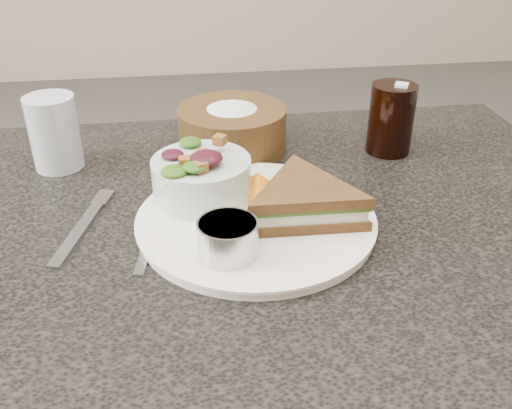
{
  "coord_description": "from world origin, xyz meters",
  "views": [
    {
      "loc": [
        -0.07,
        -0.61,
        1.13
      ],
      "look_at": [
        0.01,
        -0.02,
        0.78
      ],
      "focal_mm": 40.0,
      "sensor_mm": 36.0,
      "label": 1
    }
  ],
  "objects_px": {
    "salad_bowl": "(201,171)",
    "bread_basket": "(232,122)",
    "dressing_ramekin": "(228,238)",
    "water_glass": "(54,133)",
    "cola_glass": "(392,115)",
    "dinner_plate": "(256,221)",
    "sandwich": "(304,201)"
  },
  "relations": [
    {
      "from": "salad_bowl",
      "to": "bread_basket",
      "type": "relative_size",
      "value": 0.76
    },
    {
      "from": "salad_bowl",
      "to": "bread_basket",
      "type": "bearing_deg",
      "value": 71.13
    },
    {
      "from": "salad_bowl",
      "to": "bread_basket",
      "type": "xyz_separation_m",
      "value": [
        0.06,
        0.17,
        -0.0
      ]
    },
    {
      "from": "dressing_ramekin",
      "to": "bread_basket",
      "type": "height_order",
      "value": "bread_basket"
    },
    {
      "from": "dressing_ramekin",
      "to": "salad_bowl",
      "type": "bearing_deg",
      "value": 98.9
    },
    {
      "from": "dressing_ramekin",
      "to": "water_glass",
      "type": "height_order",
      "value": "water_glass"
    },
    {
      "from": "bread_basket",
      "to": "cola_glass",
      "type": "distance_m",
      "value": 0.25
    },
    {
      "from": "bread_basket",
      "to": "dinner_plate",
      "type": "bearing_deg",
      "value": -88.44
    },
    {
      "from": "sandwich",
      "to": "cola_glass",
      "type": "height_order",
      "value": "cola_glass"
    },
    {
      "from": "dinner_plate",
      "to": "dressing_ramekin",
      "type": "xyz_separation_m",
      "value": [
        -0.04,
        -0.07,
        0.03
      ]
    },
    {
      "from": "sandwich",
      "to": "dressing_ramekin",
      "type": "xyz_separation_m",
      "value": [
        -0.1,
        -0.06,
        -0.0
      ]
    },
    {
      "from": "water_glass",
      "to": "cola_glass",
      "type": "bearing_deg",
      "value": -1.73
    },
    {
      "from": "sandwich",
      "to": "bread_basket",
      "type": "distance_m",
      "value": 0.24
    },
    {
      "from": "dinner_plate",
      "to": "salad_bowl",
      "type": "relative_size",
      "value": 2.29
    },
    {
      "from": "bread_basket",
      "to": "cola_glass",
      "type": "xyz_separation_m",
      "value": [
        0.24,
        -0.04,
        0.01
      ]
    },
    {
      "from": "salad_bowl",
      "to": "water_glass",
      "type": "relative_size",
      "value": 1.18
    },
    {
      "from": "sandwich",
      "to": "cola_glass",
      "type": "relative_size",
      "value": 1.43
    },
    {
      "from": "dressing_ramekin",
      "to": "cola_glass",
      "type": "distance_m",
      "value": 0.38
    },
    {
      "from": "dinner_plate",
      "to": "bread_basket",
      "type": "height_order",
      "value": "bread_basket"
    },
    {
      "from": "dressing_ramekin",
      "to": "bread_basket",
      "type": "distance_m",
      "value": 0.3
    },
    {
      "from": "dressing_ramekin",
      "to": "water_glass",
      "type": "xyz_separation_m",
      "value": [
        -0.23,
        0.28,
        0.02
      ]
    },
    {
      "from": "dinner_plate",
      "to": "water_glass",
      "type": "relative_size",
      "value": 2.71
    },
    {
      "from": "dressing_ramekin",
      "to": "water_glass",
      "type": "bearing_deg",
      "value": 129.09
    },
    {
      "from": "sandwich",
      "to": "water_glass",
      "type": "distance_m",
      "value": 0.39
    },
    {
      "from": "dressing_ramekin",
      "to": "dinner_plate",
      "type": "bearing_deg",
      "value": 60.75
    },
    {
      "from": "salad_bowl",
      "to": "cola_glass",
      "type": "xyz_separation_m",
      "value": [
        0.3,
        0.13,
        0.01
      ]
    },
    {
      "from": "dinner_plate",
      "to": "cola_glass",
      "type": "distance_m",
      "value": 0.31
    },
    {
      "from": "dressing_ramekin",
      "to": "bread_basket",
      "type": "xyz_separation_m",
      "value": [
        0.04,
        0.3,
        0.01
      ]
    },
    {
      "from": "dinner_plate",
      "to": "salad_bowl",
      "type": "bearing_deg",
      "value": 136.43
    },
    {
      "from": "salad_bowl",
      "to": "dressing_ramekin",
      "type": "height_order",
      "value": "salad_bowl"
    },
    {
      "from": "salad_bowl",
      "to": "dressing_ramekin",
      "type": "bearing_deg",
      "value": -81.1
    },
    {
      "from": "sandwich",
      "to": "dressing_ramekin",
      "type": "bearing_deg",
      "value": -145.6
    }
  ]
}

